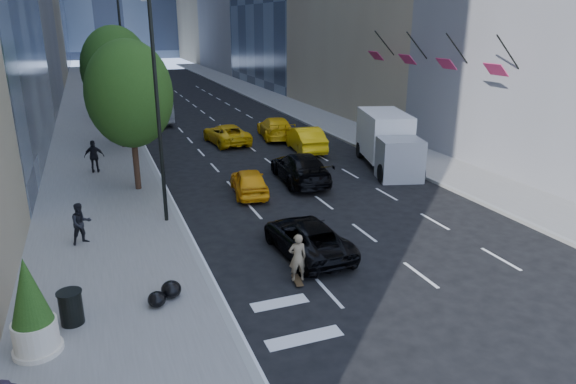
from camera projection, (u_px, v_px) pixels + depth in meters
name	position (u px, v px, depth m)	size (l,w,h in m)	color
ground	(343.00, 236.00, 20.95)	(160.00, 160.00, 0.00)	black
sidewalk_left	(93.00, 122.00, 44.45)	(6.00, 120.00, 0.15)	slate
sidewalk_right	(297.00, 109.00, 50.89)	(4.00, 120.00, 0.15)	slate
lamp_near	(161.00, 88.00, 20.51)	(2.13, 0.22, 10.00)	black
lamp_far	(126.00, 59.00, 36.46)	(2.13, 0.22, 10.00)	black
tree_near	(129.00, 94.00, 24.91)	(4.20, 4.20, 7.46)	black
tree_mid	(116.00, 70.00, 33.66)	(4.50, 4.50, 7.99)	black
tree_far	(108.00, 65.00, 45.39)	(3.90, 3.90, 6.92)	black
traffic_signal	(113.00, 63.00, 52.88)	(2.48, 0.53, 5.20)	black
facade_flags	(428.00, 58.00, 31.46)	(1.85, 13.30, 2.05)	black
skateboarder	(297.00, 261.00, 16.94)	(0.60, 0.40, 1.65)	#7D6B4E
black_sedan_lincoln	(307.00, 238.00, 19.18)	(2.17, 4.71, 1.31)	black
black_sedan_mercedes	(300.00, 168.00, 27.78)	(2.25, 5.52, 1.60)	black
taxi_a	(249.00, 182.00, 25.82)	(1.59, 3.95, 1.35)	#F6A20C
taxi_b	(305.00, 139.00, 34.52)	(1.75, 5.01, 1.65)	yellow
taxi_c	(226.00, 134.00, 36.60)	(2.31, 5.01, 1.39)	#E2AF0B
taxi_d	(276.00, 128.00, 38.35)	(2.18, 5.36, 1.56)	yellow
city_bus	(140.00, 98.00, 46.30)	(2.98, 12.74, 3.55)	silver
box_truck	(388.00, 141.00, 30.29)	(4.08, 7.02, 3.17)	silver
pedestrian_a	(81.00, 223.00, 19.67)	(0.80, 0.62, 1.64)	black
pedestrian_b	(94.00, 156.00, 29.02)	(1.08, 0.45, 1.84)	black
trash_can	(71.00, 308.00, 14.50)	(0.64, 0.64, 0.96)	black
planter_shrub	(31.00, 308.00, 12.99)	(1.12, 1.12, 2.69)	beige
garbage_bags	(166.00, 293.00, 15.75)	(1.08, 1.04, 0.54)	black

